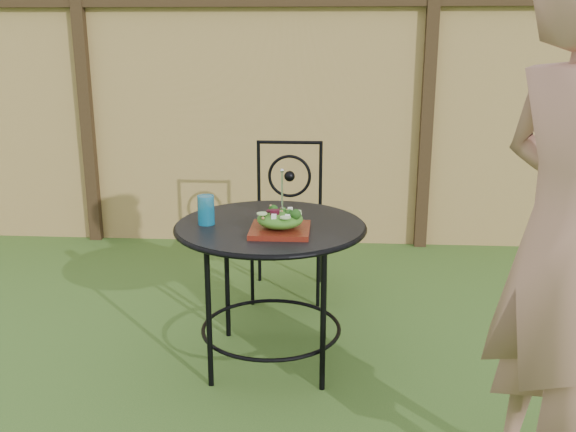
# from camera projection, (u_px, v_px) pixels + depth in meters

# --- Properties ---
(ground) EXTENTS (60.00, 60.00, 0.00)m
(ground) POSITION_uv_depth(u_px,v_px,m) (204.00, 380.00, 3.08)
(ground) COLOR #294D19
(ground) RESTS_ON ground
(fence) EXTENTS (8.00, 0.12, 1.90)m
(fence) POSITION_uv_depth(u_px,v_px,m) (255.00, 123.00, 4.93)
(fence) COLOR tan
(fence) RESTS_ON ground
(patio_table) EXTENTS (0.92, 0.92, 0.72)m
(patio_table) POSITION_uv_depth(u_px,v_px,m) (271.00, 251.00, 3.11)
(patio_table) COLOR black
(patio_table) RESTS_ON ground
(patio_chair) EXTENTS (0.46, 0.46, 0.95)m
(patio_chair) POSITION_uv_depth(u_px,v_px,m) (288.00, 215.00, 4.04)
(patio_chair) COLOR black
(patio_chair) RESTS_ON ground
(diner) EXTENTS (0.66, 0.80, 1.89)m
(diner) POSITION_uv_depth(u_px,v_px,m) (570.00, 241.00, 2.10)
(diner) COLOR #A87460
(diner) RESTS_ON ground
(salad_plate) EXTENTS (0.27, 0.27, 0.02)m
(salad_plate) POSITION_uv_depth(u_px,v_px,m) (280.00, 230.00, 2.93)
(salad_plate) COLOR #520B0E
(salad_plate) RESTS_ON patio_table
(salad) EXTENTS (0.21, 0.21, 0.08)m
(salad) POSITION_uv_depth(u_px,v_px,m) (280.00, 219.00, 2.91)
(salad) COLOR #235614
(salad) RESTS_ON salad_plate
(fork) EXTENTS (0.01, 0.01, 0.18)m
(fork) POSITION_uv_depth(u_px,v_px,m) (282.00, 191.00, 2.88)
(fork) COLOR silver
(fork) RESTS_ON salad
(drinking_glass) EXTENTS (0.08, 0.08, 0.14)m
(drinking_glass) POSITION_uv_depth(u_px,v_px,m) (206.00, 210.00, 3.04)
(drinking_glass) COLOR #0C6994
(drinking_glass) RESTS_ON patio_table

